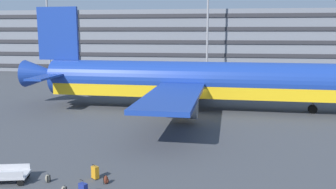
{
  "coord_description": "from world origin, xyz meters",
  "views": [
    {
      "loc": [
        2.17,
        -34.74,
        8.21
      ],
      "look_at": [
        -1.83,
        -5.18,
        3.0
      ],
      "focal_mm": 38.67,
      "sensor_mm": 36.0,
      "label": 1
    }
  ],
  "objects": [
    {
      "name": "backpack_orange",
      "position": [
        -6.93,
        -16.98,
        0.22
      ],
      "size": [
        0.36,
        0.38,
        0.51
      ],
      "color": "gray",
      "rests_on": "ground_plane"
    },
    {
      "name": "light_mast_far_left",
      "position": [
        -28.73,
        29.18,
        13.73
      ],
      "size": [
        1.8,
        0.5,
        24.02
      ],
      "color": "gray",
      "rests_on": "ground_plane"
    },
    {
      "name": "terminal_structure",
      "position": [
        0.0,
        46.03,
        6.22
      ],
      "size": [
        126.06,
        21.2,
        12.44
      ],
      "color": "slate",
      "rests_on": "ground_plane"
    },
    {
      "name": "suitcase_laid_flat",
      "position": [
        -4.48,
        -16.19,
        0.4
      ],
      "size": [
        0.48,
        0.45,
        0.87
      ],
      "color": "orange",
      "rests_on": "ground_plane"
    },
    {
      "name": "ground_plane",
      "position": [
        0.0,
        0.0,
        0.0
      ],
      "size": [
        600.0,
        600.0,
        0.0
      ],
      "primitive_type": "plane",
      "color": "#424449"
    },
    {
      "name": "light_mast_left",
      "position": [
        0.43,
        29.18,
        11.62
      ],
      "size": [
        1.8,
        0.5,
        19.93
      ],
      "color": "gray",
      "rests_on": "ground_plane"
    },
    {
      "name": "airliner",
      "position": [
        -0.51,
        3.16,
        2.99
      ],
      "size": [
        37.95,
        30.53,
        10.87
      ],
      "color": "navy",
      "rests_on": "ground_plane"
    },
    {
      "name": "baggage_cart",
      "position": [
        -9.3,
        -17.32,
        0.43
      ],
      "size": [
        3.37,
        1.83,
        0.82
      ],
      "color": "#B7B7BC",
      "rests_on": "ground_plane"
    },
    {
      "name": "backpack_upright",
      "position": [
        -3.67,
        -16.76,
        0.23
      ],
      "size": [
        0.28,
        0.31,
        0.53
      ],
      "color": "#592619",
      "rests_on": "ground_plane"
    }
  ]
}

